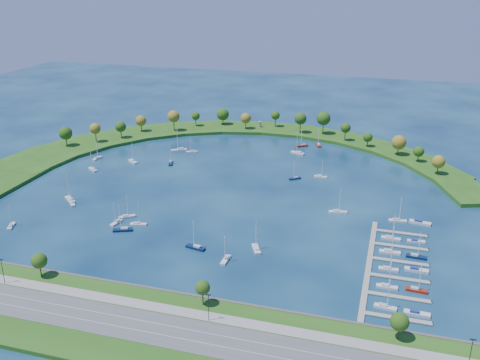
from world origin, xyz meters
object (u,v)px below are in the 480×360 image
(moored_boat_18, at_px, (298,152))
(docked_boat_2, at_px, (387,286))
(moored_boat_11, at_px, (72,203))
(moored_boat_12, at_px, (338,211))
(moored_boat_20, at_px, (116,222))
(docked_boat_4, at_px, (388,268))
(harbor_tower, at_px, (260,124))
(moored_boat_16, at_px, (123,229))
(moored_boat_6, at_px, (196,247))
(docked_boat_6, at_px, (390,251))
(moored_boat_0, at_px, (179,150))
(moored_boat_10, at_px, (226,259))
(docked_boat_5, at_px, (416,270))
(docked_boat_11, at_px, (420,222))
(moored_boat_1, at_px, (138,224))
(moored_boat_13, at_px, (295,178))
(moored_boat_21, at_px, (93,169))
(moored_boat_7, at_px, (97,158))
(docked_boat_3, at_px, (417,289))
(moored_boat_5, at_px, (70,199))
(moored_boat_17, at_px, (11,225))
(moored_boat_19, at_px, (133,161))
(moored_boat_14, at_px, (127,216))
(docked_boat_8, at_px, (391,238))
(moored_boat_3, at_px, (318,145))
(docked_boat_7, at_px, (416,256))
(docked_boat_9, at_px, (416,241))
(moored_boat_2, at_px, (302,145))
(docked_boat_0, at_px, (385,306))
(moored_boat_9, at_px, (256,248))
(docked_boat_10, at_px, (398,220))
(docked_boat_1, at_px, (417,313))
(moored_boat_4, at_px, (192,151))
(moored_boat_15, at_px, (171,162))
(dock_system, at_px, (388,268))

(moored_boat_18, relative_size, docked_boat_2, 1.19)
(moored_boat_11, height_order, moored_boat_12, moored_boat_12)
(moored_boat_20, bearing_deg, docked_boat_4, 95.86)
(harbor_tower, distance_m, moored_boat_16, 178.74)
(moored_boat_6, bearing_deg, docked_boat_6, -154.91)
(moored_boat_0, bearing_deg, moored_boat_10, 88.69)
(docked_boat_5, distance_m, docked_boat_11, 44.85)
(moored_boat_1, height_order, docked_boat_2, docked_boat_2)
(moored_boat_10, xyz_separation_m, docked_boat_4, (63.27, 11.20, -0.00))
(moored_boat_13, height_order, moored_boat_18, moored_boat_18)
(moored_boat_0, height_order, moored_boat_21, moored_boat_0)
(moored_boat_0, distance_m, moored_boat_7, 51.84)
(moored_boat_12, height_order, docked_boat_3, moored_boat_12)
(moored_boat_10, relative_size, moored_boat_18, 0.83)
(moored_boat_5, relative_size, docked_boat_3, 1.22)
(moored_boat_17, distance_m, moored_boat_19, 97.39)
(moored_boat_5, bearing_deg, moored_boat_14, -155.19)
(moored_boat_6, xyz_separation_m, docked_boat_8, (78.51, 32.00, -0.02))
(moored_boat_3, bearing_deg, docked_boat_6, 178.39)
(moored_boat_3, height_order, moored_boat_14, moored_boat_3)
(moored_boat_7, bearing_deg, docked_boat_7, -104.50)
(moored_boat_17, height_order, docked_boat_4, docked_boat_4)
(moored_boat_18, bearing_deg, docked_boat_8, 141.08)
(moored_boat_17, xyz_separation_m, docked_boat_4, (166.79, 9.69, 0.01))
(moored_boat_3, xyz_separation_m, docked_boat_8, (51.18, -125.14, 0.01))
(docked_boat_3, bearing_deg, moored_boat_13, 127.04)
(moored_boat_18, bearing_deg, docked_boat_5, 139.75)
(docked_boat_4, bearing_deg, docked_boat_9, 67.90)
(moored_boat_0, xyz_separation_m, moored_boat_17, (-30.71, -125.28, -0.12))
(moored_boat_21, bearing_deg, docked_boat_8, -159.14)
(moored_boat_2, relative_size, docked_boat_0, 1.03)
(moored_boat_6, bearing_deg, harbor_tower, -72.36)
(moored_boat_14, bearing_deg, moored_boat_9, -49.18)
(moored_boat_20, bearing_deg, moored_boat_19, -148.66)
(docked_boat_0, distance_m, docked_boat_10, 73.14)
(moored_boat_5, xyz_separation_m, docked_boat_7, (168.43, -10.91, -0.06))
(moored_boat_13, bearing_deg, moored_boat_2, -120.78)
(moored_boat_19, distance_m, docked_boat_1, 201.06)
(moored_boat_0, height_order, moored_boat_4, moored_boat_0)
(moored_boat_15, bearing_deg, docked_boat_2, 30.94)
(docked_boat_8, height_order, docked_boat_11, docked_boat_8)
(moored_boat_16, relative_size, docked_boat_0, 1.11)
(moored_boat_21, distance_m, docked_boat_1, 204.56)
(harbor_tower, bearing_deg, dock_system, -61.02)
(moored_boat_3, height_order, moored_boat_12, moored_boat_12)
(docked_boat_0, relative_size, docked_boat_10, 0.96)
(moored_boat_2, bearing_deg, docked_boat_7, 84.66)
(moored_boat_5, height_order, docked_boat_6, moored_boat_5)
(moored_boat_1, xyz_separation_m, docked_boat_7, (122.43, 4.89, 0.02))
(harbor_tower, distance_m, moored_boat_15, 93.88)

